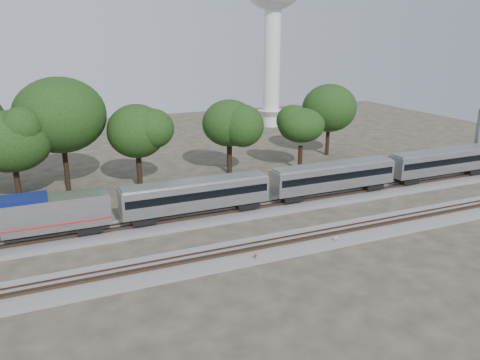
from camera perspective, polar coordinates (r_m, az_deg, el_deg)
The scene contains 14 objects.
ground at distance 48.08m, azimuth -2.51°, elevation -7.28°, with size 160.00×160.00×0.00m, color #383328.
track_far at distance 53.21m, azimuth -4.83°, elevation -4.59°, with size 160.00×5.00×0.73m.
track_near at distance 44.63m, azimuth -0.67°, elevation -9.01°, with size 160.00×5.00×0.73m.
train at distance 59.87m, azimuth 11.41°, elevation 0.57°, with size 86.96×2.99×4.41m.
switch_stand_red at distance 43.24m, azimuth 1.90°, elevation -9.41°, with size 0.28×0.05×0.88m.
switch_stand_white at distance 47.57m, azimuth 11.65°, elevation -7.11°, with size 0.31×0.06×0.96m.
switch_lever at distance 45.98m, azimuth 6.84°, elevation -8.40°, with size 0.50×0.30×0.30m, color #512D19.
water_tower at distance 106.28m, azimuth 4.05°, elevation 20.74°, with size 12.90×12.90×35.71m.
tree_2 at distance 61.92m, azimuth -26.10°, elevation 4.22°, with size 8.00×8.00×11.28m.
tree_3 at distance 64.53m, azimuth -21.07°, elevation 7.37°, with size 10.32×10.32×14.55m.
tree_4 at distance 63.49m, azimuth -12.47°, elevation 5.81°, with size 7.94×7.94×11.19m.
tree_5 at distance 68.93m, azimuth -1.33°, elevation 6.93°, with size 7.74×7.74×10.91m.
tree_6 at distance 71.47m, azimuth 7.50°, elevation 6.61°, with size 7.05×7.05×9.94m.
tree_7 at distance 81.39m, azimuth 10.83°, elevation 8.60°, with size 8.26×8.26×11.64m.
Camera 1 is at (-15.33, -40.96, 19.98)m, focal length 35.00 mm.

